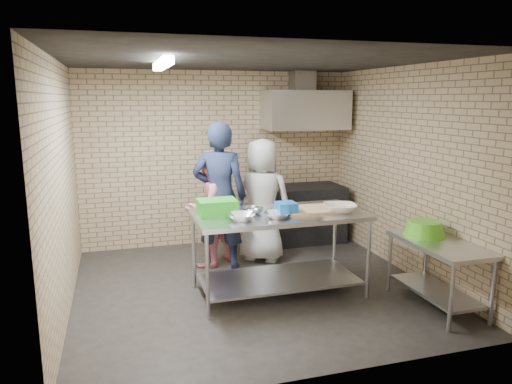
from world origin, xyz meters
TOP-DOWN VIEW (x-y plane):
  - floor at (0.00, 0.00)m, footprint 4.20×4.20m
  - ceiling at (0.00, 0.00)m, footprint 4.20×4.20m
  - back_wall at (0.00, 2.00)m, footprint 4.20×0.06m
  - front_wall at (0.00, -2.00)m, footprint 4.20×0.06m
  - left_wall at (-2.10, 0.00)m, footprint 0.06×4.00m
  - right_wall at (2.10, 0.00)m, footprint 0.06×4.00m
  - prep_table at (0.24, -0.25)m, footprint 1.96×0.98m
  - side_counter at (1.80, -1.10)m, footprint 0.60×1.20m
  - stove at (1.35, 1.65)m, footprint 1.20×0.70m
  - range_hood at (1.35, 1.70)m, footprint 1.30×0.60m
  - hood_duct at (1.35, 1.85)m, footprint 0.35×0.30m
  - wall_shelf at (1.65, 1.89)m, footprint 0.80×0.20m
  - fluorescent_fixture at (-1.00, 0.00)m, footprint 0.10×1.25m
  - green_crate at (-0.46, -0.13)m, footprint 0.44×0.33m
  - blue_tub at (0.29, -0.35)m, footprint 0.22×0.22m
  - cutting_board at (0.59, -0.27)m, footprint 0.60×0.46m
  - mixing_bowl_a at (-0.26, -0.45)m, footprint 0.37×0.37m
  - mixing_bowl_b at (-0.06, -0.20)m, footprint 0.28×0.28m
  - mixing_bowl_c at (0.14, -0.47)m, footprint 0.34×0.34m
  - ceramic_bowl at (0.94, -0.40)m, footprint 0.45×0.45m
  - green_basin at (1.78, -0.85)m, footprint 0.46×0.46m
  - bottle_green at (1.80, 1.89)m, footprint 0.06×0.06m
  - man_navy at (-0.23, 0.81)m, footprint 0.85×0.71m
  - woman_pink at (-0.35, 0.97)m, footprint 0.98×0.93m
  - woman_white at (0.42, 0.96)m, footprint 1.01×0.94m

SIDE VIEW (x-z plane):
  - floor at x=0.00m, z-range 0.00..0.00m
  - side_counter at x=1.80m, z-range 0.00..0.75m
  - stove at x=1.35m, z-range 0.00..0.90m
  - prep_table at x=0.24m, z-range 0.00..0.98m
  - woman_pink at x=-0.35m, z-range 0.00..1.59m
  - green_basin at x=1.78m, z-range 0.75..0.92m
  - woman_white at x=0.42m, z-range 0.00..1.74m
  - man_navy at x=-0.23m, z-range 0.00..2.00m
  - cutting_board at x=0.59m, z-range 0.98..1.01m
  - mixing_bowl_c at x=0.14m, z-range 0.98..1.05m
  - mixing_bowl_b at x=-0.06m, z-range 0.98..1.06m
  - mixing_bowl_a at x=-0.26m, z-range 0.98..1.06m
  - ceramic_bowl at x=0.94m, z-range 0.98..1.07m
  - blue_tub at x=0.29m, z-range 0.98..1.12m
  - green_crate at x=-0.46m, z-range 0.98..1.16m
  - back_wall at x=0.00m, z-range 0.00..2.70m
  - front_wall at x=0.00m, z-range 0.00..2.70m
  - left_wall at x=-2.10m, z-range 0.00..2.70m
  - right_wall at x=2.10m, z-range 0.00..2.70m
  - wall_shelf at x=1.65m, z-range 1.90..1.94m
  - bottle_green at x=1.80m, z-range 1.94..2.09m
  - range_hood at x=1.35m, z-range 1.80..2.40m
  - hood_duct at x=1.35m, z-range 2.40..2.70m
  - fluorescent_fixture at x=-1.00m, z-range 2.60..2.68m
  - ceiling at x=0.00m, z-range 2.70..2.70m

